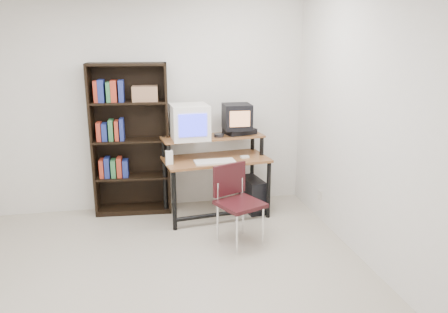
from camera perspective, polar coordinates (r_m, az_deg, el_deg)
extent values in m
cube|color=#BDB19C|center=(4.10, -8.27, -16.45)|extent=(4.00, 4.00, 0.01)
cube|color=silver|center=(5.56, -9.98, 6.33)|extent=(4.00, 0.01, 2.60)
cube|color=silver|center=(1.72, -5.97, -14.02)|extent=(4.00, 0.01, 2.60)
cube|color=silver|center=(4.17, 19.57, 2.77)|extent=(0.01, 4.00, 2.60)
cube|color=brown|center=(5.27, -1.05, -0.38)|extent=(1.31, 0.77, 0.03)
cube|color=brown|center=(5.32, -1.46, 2.55)|extent=(1.28, 0.52, 0.02)
cylinder|color=black|center=(4.99, -6.51, -5.72)|extent=(0.05, 0.05, 0.72)
cylinder|color=black|center=(5.33, 5.83, -4.32)|extent=(0.05, 0.05, 0.72)
cylinder|color=black|center=(5.45, -7.74, -2.47)|extent=(0.05, 0.05, 0.98)
cylinder|color=black|center=(5.76, 3.68, -1.38)|extent=(0.05, 0.05, 0.98)
cylinder|color=black|center=(5.22, -0.13, -7.50)|extent=(1.16, 0.19, 0.05)
cube|color=white|center=(5.20, -4.54, 4.54)|extent=(0.46, 0.46, 0.41)
cube|color=#3036FF|center=(4.99, -4.09, 4.08)|extent=(0.33, 0.03, 0.26)
cube|color=black|center=(5.45, 2.04, 3.28)|extent=(0.42, 0.36, 0.08)
cube|color=black|center=(5.37, 1.71, 5.23)|extent=(0.33, 0.33, 0.31)
cube|color=tan|center=(5.21, 2.09, 4.92)|extent=(0.25, 0.02, 0.19)
cylinder|color=#26262B|center=(5.27, -0.65, 2.71)|extent=(0.13, 0.13, 0.05)
cube|color=white|center=(5.08, -1.21, -0.76)|extent=(0.48, 0.22, 0.03)
cube|color=black|center=(5.30, 2.84, -0.27)|extent=(0.27, 0.24, 0.01)
cube|color=white|center=(5.29, 2.73, -0.09)|extent=(0.11, 0.08, 0.03)
cube|color=white|center=(5.04, -7.18, -0.21)|extent=(0.09, 0.08, 0.17)
cube|color=black|center=(5.59, 3.71, -4.98)|extent=(0.26, 0.47, 0.42)
cube|color=black|center=(4.60, 2.13, -6.21)|extent=(0.56, 0.56, 0.04)
cube|color=black|center=(4.67, 0.72, -2.98)|extent=(0.38, 0.20, 0.34)
cylinder|color=silver|center=(4.48, 1.69, -10.16)|extent=(0.02, 0.02, 0.43)
cylinder|color=silver|center=(4.67, 5.09, -9.08)|extent=(0.02, 0.02, 0.43)
cylinder|color=silver|center=(4.73, -0.85, -8.71)|extent=(0.02, 0.02, 0.43)
cylinder|color=silver|center=(4.92, 2.47, -7.77)|extent=(0.02, 0.02, 0.43)
cube|color=black|center=(5.52, -16.74, 1.92)|extent=(0.05, 0.31, 1.86)
cube|color=black|center=(5.44, -7.36, 2.27)|extent=(0.05, 0.31, 1.86)
cube|color=black|center=(5.60, -11.97, 2.43)|extent=(0.93, 0.08, 1.86)
cube|color=black|center=(5.33, -12.63, 11.71)|extent=(0.95, 0.37, 0.03)
cube|color=black|center=(5.73, -11.58, -6.70)|extent=(0.95, 0.37, 0.06)
cube|color=black|center=(5.58, -11.82, -2.55)|extent=(0.89, 0.35, 0.03)
cube|color=black|center=(5.46, -12.08, 2.10)|extent=(0.89, 0.35, 0.02)
cube|color=black|center=(5.38, -12.36, 6.93)|extent=(0.89, 0.35, 0.02)
cube|color=#8A6346|center=(5.35, -10.26, 8.10)|extent=(0.31, 0.25, 0.18)
cube|color=beige|center=(5.42, 12.39, -4.95)|extent=(0.02, 0.08, 0.12)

